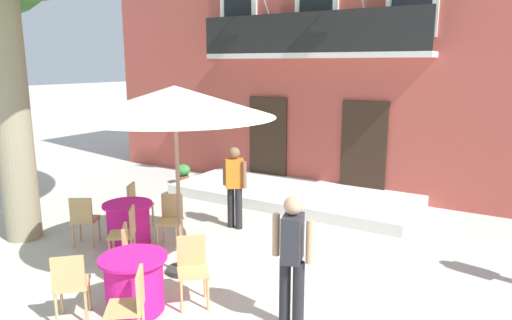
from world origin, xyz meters
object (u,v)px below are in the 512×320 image
at_px(cafe_chair_near_tree_0, 137,203).
at_px(cafe_umbrella, 175,102).
at_px(ground_planter_left, 183,173).
at_px(cafe_chair_near_tree_2, 126,231).
at_px(cafe_chair_near_tree_3, 171,217).
at_px(cafe_table_middle, 134,283).
at_px(cafe_table_near_tree, 129,223).
at_px(cafe_chair_near_tree_1, 84,218).
at_px(cafe_chair_middle_2, 133,251).
at_px(cafe_chair_middle_0, 131,303).
at_px(pedestrian_mid_plaza, 292,255).
at_px(cafe_chair_middle_3, 70,282).
at_px(cafe_chair_middle_1, 192,265).
at_px(pedestrian_by_tree, 235,183).

distance_m(cafe_chair_near_tree_0, cafe_umbrella, 3.02).
xyz_separation_m(cafe_chair_near_tree_0, ground_planter_left, (-1.51, 3.14, -0.23)).
bearing_deg(cafe_chair_near_tree_2, cafe_chair_near_tree_3, 81.37).
distance_m(cafe_chair_near_tree_2, cafe_table_middle, 1.62).
height_order(cafe_table_near_tree, cafe_chair_near_tree_1, cafe_chair_near_tree_1).
relative_size(cafe_table_middle, cafe_chair_middle_2, 0.95).
bearing_deg(cafe_chair_near_tree_3, cafe_chair_middle_2, -68.82).
relative_size(cafe_chair_near_tree_3, cafe_chair_middle_0, 1.00).
height_order(cafe_chair_near_tree_0, cafe_chair_near_tree_3, same).
height_order(cafe_chair_near_tree_0, ground_planter_left, cafe_chair_near_tree_0).
relative_size(cafe_chair_near_tree_2, pedestrian_mid_plaza, 0.55).
bearing_deg(cafe_chair_middle_3, cafe_table_near_tree, 120.55).
height_order(cafe_table_near_tree, cafe_chair_near_tree_0, cafe_chair_near_tree_0).
distance_m(cafe_table_middle, cafe_chair_middle_1, 0.77).
height_order(cafe_umbrella, pedestrian_by_tree, cafe_umbrella).
bearing_deg(ground_planter_left, cafe_chair_near_tree_1, -72.60).
xyz_separation_m(cafe_chair_middle_0, pedestrian_by_tree, (-1.15, 3.81, 0.38)).
bearing_deg(ground_planter_left, cafe_table_middle, -55.48).
xyz_separation_m(cafe_chair_middle_0, cafe_umbrella, (-0.76, 1.73, 2.08)).
height_order(cafe_chair_near_tree_3, cafe_table_middle, cafe_chair_near_tree_3).
height_order(cafe_chair_near_tree_0, cafe_umbrella, cafe_umbrella).
distance_m(cafe_chair_near_tree_0, cafe_chair_middle_2, 2.35).
height_order(cafe_chair_near_tree_1, cafe_chair_middle_2, same).
relative_size(cafe_chair_near_tree_0, cafe_chair_middle_2, 1.00).
height_order(cafe_chair_near_tree_1, cafe_umbrella, cafe_umbrella).
relative_size(cafe_table_middle, pedestrian_by_tree, 0.54).
bearing_deg(cafe_chair_near_tree_0, pedestrian_mid_plaza, -20.31).
height_order(cafe_chair_near_tree_2, pedestrian_by_tree, pedestrian_by_tree).
bearing_deg(cafe_chair_near_tree_2, cafe_table_middle, -40.14).
height_order(cafe_chair_middle_2, ground_planter_left, cafe_chair_middle_2).
xyz_separation_m(cafe_chair_near_tree_1, cafe_chair_middle_1, (2.84, -0.55, 0.00)).
distance_m(cafe_umbrella, ground_planter_left, 5.88).
height_order(cafe_umbrella, ground_planter_left, cafe_umbrella).
distance_m(cafe_chair_near_tree_2, cafe_chair_middle_3, 1.78).
relative_size(cafe_chair_near_tree_0, cafe_chair_middle_0, 1.00).
bearing_deg(cafe_chair_middle_3, cafe_chair_near_tree_2, 114.86).
xyz_separation_m(cafe_chair_near_tree_3, cafe_chair_middle_3, (0.61, -2.52, 0.00)).
bearing_deg(cafe_chair_near_tree_2, pedestrian_mid_plaza, -6.14).
distance_m(cafe_chair_near_tree_3, cafe_chair_middle_2, 1.53).
bearing_deg(cafe_umbrella, cafe_table_near_tree, 165.27).
relative_size(cafe_umbrella, pedestrian_mid_plaza, 1.74).
bearing_deg(pedestrian_mid_plaza, ground_planter_left, 140.19).
height_order(cafe_table_near_tree, cafe_umbrella, cafe_umbrella).
bearing_deg(cafe_table_middle, cafe_chair_near_tree_2, 139.86).
relative_size(cafe_table_near_tree, cafe_chair_middle_2, 0.95).
height_order(cafe_chair_near_tree_2, cafe_chair_middle_2, same).
relative_size(cafe_chair_near_tree_2, ground_planter_left, 1.71).
height_order(cafe_table_middle, cafe_chair_middle_0, cafe_chair_middle_0).
bearing_deg(cafe_chair_middle_3, cafe_chair_middle_2, 93.18).
xyz_separation_m(cafe_chair_near_tree_3, cafe_chair_middle_2, (0.55, -1.42, 0.00)).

